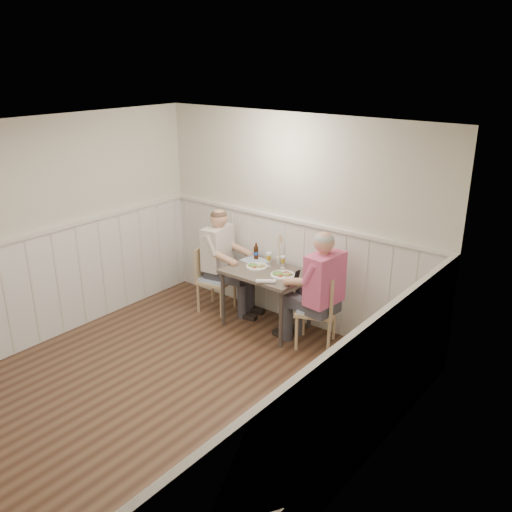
% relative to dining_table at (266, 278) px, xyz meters
% --- Properties ---
extents(ground_plane, '(4.50, 4.50, 0.00)m').
position_rel_dining_table_xyz_m(ground_plane, '(0.13, -1.84, -0.65)').
color(ground_plane, '#41281B').
extents(room_shell, '(4.04, 4.54, 2.60)m').
position_rel_dining_table_xyz_m(room_shell, '(0.13, -1.84, 0.86)').
color(room_shell, beige).
rests_on(room_shell, ground).
extents(wainscot, '(4.00, 4.49, 1.34)m').
position_rel_dining_table_xyz_m(wainscot, '(0.13, -1.15, 0.04)').
color(wainscot, silver).
rests_on(wainscot, ground).
extents(dining_table, '(0.99, 0.70, 0.75)m').
position_rel_dining_table_xyz_m(dining_table, '(0.00, 0.00, 0.00)').
color(dining_table, '#4F443D').
rests_on(dining_table, ground).
extents(chair_right, '(0.56, 0.56, 0.92)m').
position_rel_dining_table_xyz_m(chair_right, '(0.79, 0.02, -0.16)').
color(chair_right, tan).
rests_on(chair_right, ground).
extents(chair_left, '(0.48, 0.48, 0.88)m').
position_rel_dining_table_xyz_m(chair_left, '(-0.86, -0.04, -0.18)').
color(chair_left, tan).
rests_on(chair_left, ground).
extents(man_in_pink, '(0.70, 0.49, 1.45)m').
position_rel_dining_table_xyz_m(man_in_pink, '(0.81, -0.05, -0.05)').
color(man_in_pink, '#3F3F47').
rests_on(man_in_pink, ground).
extents(diner_cream, '(0.70, 0.49, 1.40)m').
position_rel_dining_table_xyz_m(diner_cream, '(-0.78, 0.04, -0.07)').
color(diner_cream, '#3F3F47').
rests_on(diner_cream, ground).
extents(plate_man, '(0.30, 0.30, 0.07)m').
position_rel_dining_table_xyz_m(plate_man, '(0.24, -0.01, 0.12)').
color(plate_man, white).
rests_on(plate_man, dining_table).
extents(plate_diner, '(0.27, 0.27, 0.07)m').
position_rel_dining_table_xyz_m(plate_diner, '(-0.18, 0.01, 0.12)').
color(plate_diner, white).
rests_on(plate_diner, dining_table).
extents(beer_glass_a, '(0.06, 0.06, 0.16)m').
position_rel_dining_table_xyz_m(beer_glass_a, '(0.11, 0.20, 0.20)').
color(beer_glass_a, silver).
rests_on(beer_glass_a, dining_table).
extents(beer_glass_b, '(0.07, 0.07, 0.18)m').
position_rel_dining_table_xyz_m(beer_glass_b, '(-0.07, 0.14, 0.22)').
color(beer_glass_b, silver).
rests_on(beer_glass_b, dining_table).
extents(beer_bottle, '(0.06, 0.06, 0.22)m').
position_rel_dining_table_xyz_m(beer_bottle, '(-0.35, 0.24, 0.19)').
color(beer_bottle, black).
rests_on(beer_bottle, dining_table).
extents(rolled_napkin, '(0.21, 0.17, 0.05)m').
position_rel_dining_table_xyz_m(rolled_napkin, '(0.23, -0.31, 0.12)').
color(rolled_napkin, white).
rests_on(rolled_napkin, dining_table).
extents(grass_vase, '(0.05, 0.05, 0.41)m').
position_rel_dining_table_xyz_m(grass_vase, '(-0.03, 0.28, 0.28)').
color(grass_vase, silver).
rests_on(grass_vase, dining_table).
extents(gingham_mat, '(0.35, 0.29, 0.01)m').
position_rel_dining_table_xyz_m(gingham_mat, '(-0.31, 0.18, 0.10)').
color(gingham_mat, '#5980BE').
rests_on(gingham_mat, dining_table).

